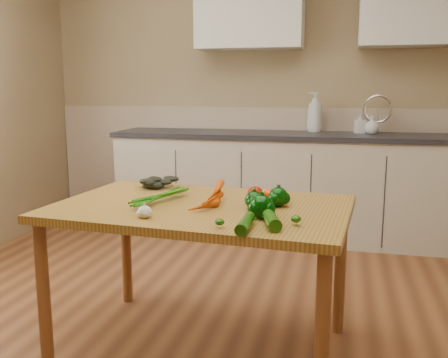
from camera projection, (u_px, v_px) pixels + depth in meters
room at (185, 94)px, 2.27m from camera, size 4.04×5.04×2.64m
counter_run at (281, 184)px, 4.29m from camera, size 2.84×0.64×1.14m
upper_cabinets at (324, 4)px, 4.08m from camera, size 2.15×0.35×0.70m
table at (202, 221)px, 2.37m from camera, size 1.43×0.98×0.73m
soap_bottle_a at (315, 112)px, 4.27m from camera, size 0.17×0.17×0.34m
soap_bottle_b at (360, 123)px, 4.14m from camera, size 0.09×0.10×0.16m
soap_bottle_c at (372, 125)px, 4.08m from camera, size 0.16×0.16×0.15m
carrot_bunch at (197, 197)px, 2.36m from camera, size 0.27×0.21×0.07m
leafy_greens at (158, 179)px, 2.74m from camera, size 0.19×0.18×0.10m
garlic_bulb at (144, 212)px, 2.11m from camera, size 0.06×0.06×0.05m
pepper_a at (254, 200)px, 2.26m from camera, size 0.08×0.08×0.08m
pepper_b at (278, 197)px, 2.31m from camera, size 0.09×0.09×0.09m
pepper_c at (262, 207)px, 2.09m from camera, size 0.10×0.10×0.10m
tomato_a at (255, 193)px, 2.43m from camera, size 0.08×0.08×0.07m
tomato_b at (269, 195)px, 2.42m from camera, size 0.07×0.07×0.06m
tomato_c at (281, 196)px, 2.39m from camera, size 0.07×0.07×0.06m
zucchini_a at (271, 220)px, 1.98m from camera, size 0.11×0.21×0.05m
zucchini_b at (245, 223)px, 1.93m from camera, size 0.05×0.20×0.05m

